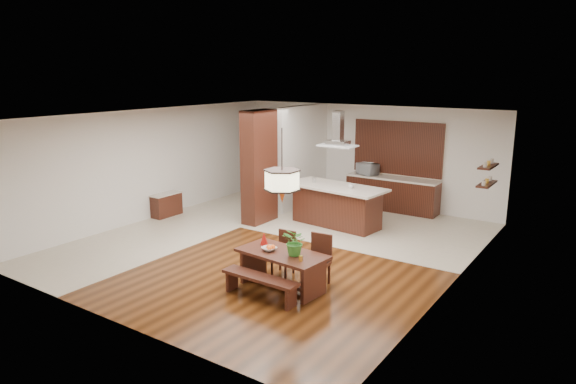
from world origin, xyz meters
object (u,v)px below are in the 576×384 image
Objects in this scene: pendant_lantern at (282,166)px; microwave at (367,169)px; foliage_plant at (296,242)px; kitchen_island at (336,205)px; hallway_console at (167,205)px; fruit_bowl at (269,249)px; range_hood at (338,129)px; dining_table at (282,262)px; dining_chair_left at (283,253)px; dining_chair_right at (317,261)px; dining_bench at (260,287)px; island_cup at (351,186)px.

pendant_lantern is 6.35m from microwave.
foliage_plant is 0.19× the size of kitchen_island.
pendant_lantern is (5.31, -2.16, 1.93)m from hallway_console.
fruit_bowl is 4.47m from range_hood.
microwave is at bearing 101.73° from dining_table.
dining_chair_left is 0.65× the size of pendant_lantern.
kitchen_island reaches higher than dining_chair_right.
fruit_bowl is at bearing -167.79° from dining_table.
hallway_console is at bearing 158.51° from dining_chair_left.
foliage_plant is 0.84× the size of microwave.
hallway_console is at bearing 157.88° from pendant_lantern.
dining_chair_left is (-0.30, 1.12, 0.22)m from dining_bench.
island_cup is at bearing 99.41° from dining_table.
dining_bench is 5.19m from range_hood.
range_hood is 6.93× the size of island_cup.
dining_bench is 2.12m from pendant_lantern.
range_hood is (-1.02, 4.56, 2.26)m from dining_bench.
fruit_bowl is 4.11m from kitchen_island.
kitchen_island is (-0.72, 3.43, 0.11)m from dining_chair_left.
kitchen_island reaches higher than dining_table.
hallway_console is at bearing -150.54° from kitchen_island.
fruit_bowl is 0.10× the size of kitchen_island.
dining_table is at bearing -22.12° from hallway_console.
fruit_bowl is at bearing -84.28° from island_cup.
kitchen_island is at bearing 23.16° from hallway_console.
dining_table is 0.65m from dining_chair_right.
dining_chair_right is 1.89m from pendant_lantern.
kitchen_island is (-1.08, 3.97, 0.04)m from dining_table.
island_cup is 0.22× the size of microwave.
dining_bench is 11.35× the size of island_cup.
dining_table is 1.30× the size of pendant_lantern.
dining_bench is 4.61m from island_cup.
dining_table is 13.13× the size of island_cup.
range_hood reaches higher than island_cup.
hallway_console reaches higher than dining_bench.
dining_table is 1.81× the size of dining_chair_right.
dining_chair_right is 5.96m from microwave.
kitchen_island is at bearing 105.24° from dining_table.
foliage_plant is 6.33m from microwave.
fruit_bowl is (-0.70, -0.51, 0.24)m from dining_chair_right.
pendant_lantern is (0.06, 0.59, 2.04)m from dining_bench.
dining_chair_left is 0.90× the size of dining_chair_right.
hallway_console is 5.04m from island_cup.
dining_chair_left is (4.95, -1.62, 0.11)m from hallway_console.
dining_bench is at bearing -71.02° from kitchen_island.
hallway_console is 0.67× the size of pendant_lantern.
kitchen_island is 2.93× the size of range_hood.
foliage_plant is at bearing 59.33° from dining_bench.
dining_bench is at bearing -82.52° from island_cup.
hallway_console is 0.52× the size of dining_table.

